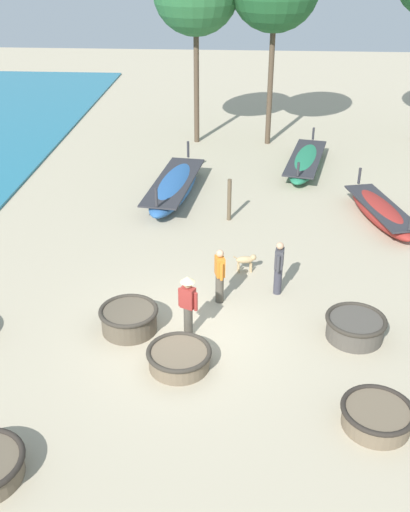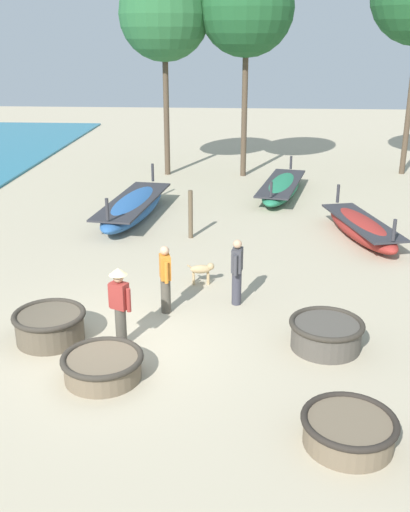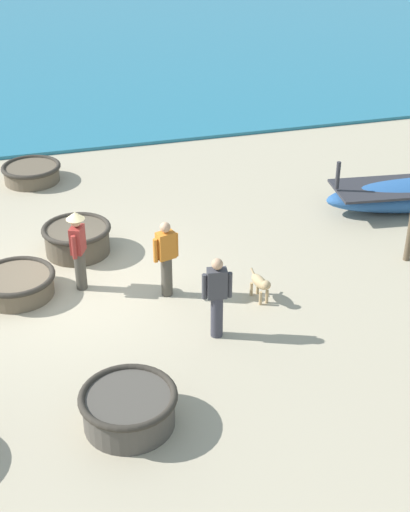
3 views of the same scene
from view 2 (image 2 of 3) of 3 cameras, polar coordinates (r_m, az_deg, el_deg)
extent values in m
plane|color=tan|center=(12.27, -8.16, -8.45)|extent=(80.00, 80.00, 0.00)
cylinder|color=brown|center=(9.72, 13.51, -16.00)|extent=(1.37, 1.37, 0.43)
torus|color=#28231E|center=(9.59, 13.62, -14.98)|extent=(1.48, 1.48, 0.11)
cylinder|color=brown|center=(11.17, -9.71, -10.45)|extent=(1.39, 1.39, 0.41)
torus|color=#332D26|center=(11.07, -9.78, -9.53)|extent=(1.50, 1.50, 0.11)
cylinder|color=#4C473F|center=(12.20, 11.44, -7.44)|extent=(1.38, 1.38, 0.53)
torus|color=#332D26|center=(12.08, 11.53, -6.32)|extent=(1.49, 1.49, 0.11)
cylinder|color=brown|center=(12.63, -14.54, -6.59)|extent=(1.37, 1.37, 0.57)
torus|color=#332D26|center=(12.51, -14.66, -5.43)|extent=(1.48, 1.48, 0.11)
ellipsoid|color=#285693|center=(20.33, -6.84, 4.61)|extent=(1.94, 5.54, 0.73)
cube|color=#2D2D33|center=(20.27, -6.87, 5.25)|extent=(1.94, 5.12, 0.06)
cylinder|color=#2D2D33|center=(22.49, -5.01, 7.93)|extent=(0.10, 0.10, 0.66)
cylinder|color=#2D2D33|center=(17.89, -9.31, 4.42)|extent=(0.10, 0.10, 0.66)
ellipsoid|color=maroon|center=(18.70, 14.68, 2.54)|extent=(2.04, 4.39, 0.67)
cube|color=#2D2D33|center=(18.64, 14.74, 3.17)|extent=(2.00, 4.07, 0.06)
cylinder|color=#2D2D33|center=(20.27, 12.55, 5.82)|extent=(0.10, 0.10, 0.60)
cylinder|color=#2D2D33|center=(16.86, 17.57, 2.37)|extent=(0.10, 0.10, 0.60)
ellipsoid|color=#237551|center=(23.23, 7.28, 6.44)|extent=(2.23, 5.24, 0.60)
cube|color=#2D2D33|center=(23.18, 7.30, 6.90)|extent=(2.19, 4.85, 0.06)
cylinder|color=#2D2D33|center=(25.38, 8.19, 8.81)|extent=(0.10, 0.10, 0.54)
cylinder|color=#2D2D33|center=(20.85, 6.31, 6.33)|extent=(0.10, 0.10, 0.54)
cylinder|color=#4C473D|center=(12.10, -8.00, -6.69)|extent=(0.22, 0.22, 0.82)
cube|color=maroon|center=(11.81, -8.16, -3.75)|extent=(0.40, 0.34, 0.54)
sphere|color=tan|center=(11.66, -8.26, -2.05)|extent=(0.20, 0.20, 0.20)
cylinder|color=maroon|center=(11.95, -9.00, -3.75)|extent=(0.09, 0.09, 0.48)
cylinder|color=maroon|center=(11.70, -7.29, -4.20)|extent=(0.09, 0.09, 0.48)
cone|color=#D1BC84|center=(11.61, -8.29, -1.46)|extent=(0.36, 0.36, 0.14)
cylinder|color=#4C473D|center=(13.38, -3.76, -3.75)|extent=(0.22, 0.22, 0.82)
cube|color=orange|center=(13.11, -3.83, -1.04)|extent=(0.30, 0.39, 0.54)
sphere|color=tan|center=(12.98, -3.86, 0.52)|extent=(0.20, 0.20, 0.20)
cylinder|color=orange|center=(12.93, -3.69, -1.60)|extent=(0.09, 0.09, 0.48)
cylinder|color=orange|center=(13.34, -3.95, -0.90)|extent=(0.09, 0.09, 0.48)
cylinder|color=#383842|center=(13.76, 3.03, -3.02)|extent=(0.22, 0.22, 0.82)
cube|color=#3D3D42|center=(13.50, 3.08, -0.38)|extent=(0.27, 0.37, 0.54)
sphere|color=tan|center=(13.37, 3.11, 1.15)|extent=(0.20, 0.20, 0.20)
cylinder|color=#3D3D42|center=(13.72, 3.23, -0.25)|extent=(0.09, 0.09, 0.48)
cylinder|color=#3D3D42|center=(13.32, 2.91, -0.91)|extent=(0.09, 0.09, 0.48)
ellipsoid|color=tan|center=(14.84, -0.40, -1.26)|extent=(0.55, 0.28, 0.22)
sphere|color=tan|center=(14.84, 0.55, -0.99)|extent=(0.18, 0.18, 0.18)
cylinder|color=tan|center=(14.80, -1.35, -1.07)|extent=(0.21, 0.07, 0.16)
cylinder|color=tan|center=(15.02, 0.27, -2.02)|extent=(0.06, 0.06, 0.28)
cylinder|color=tan|center=(14.89, 0.33, -2.22)|extent=(0.06, 0.06, 0.28)
cylinder|color=tan|center=(14.99, -1.11, -2.07)|extent=(0.06, 0.06, 0.28)
cylinder|color=tan|center=(14.86, -1.07, -2.27)|extent=(0.06, 0.06, 0.28)
cylinder|color=brown|center=(18.10, -1.39, 3.99)|extent=(0.14, 0.14, 1.48)
cylinder|color=#4C3D2D|center=(26.30, -3.70, 13.40)|extent=(0.24, 0.24, 5.28)
sphere|color=#286033|center=(26.10, -3.91, 21.99)|extent=(3.69, 3.69, 3.69)
cylinder|color=#4C3D2D|center=(27.75, 18.90, 13.45)|extent=(0.24, 0.24, 5.95)
cylinder|color=#4C3D2D|center=(26.03, 3.77, 13.54)|extent=(0.24, 0.24, 5.47)
sphere|color=#1E5128|center=(25.85, 4.00, 22.54)|extent=(3.83, 3.83, 3.83)
camera|label=1|loc=(3.47, -151.71, 39.73)|focal=42.00mm
camera|label=3|loc=(13.76, 53.53, 19.57)|focal=50.00mm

